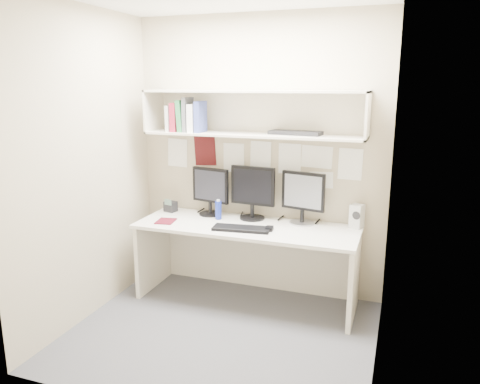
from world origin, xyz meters
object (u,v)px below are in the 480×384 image
(keyboard, at_px, (241,229))
(maroon_notebook, at_px, (166,221))
(speaker, at_px, (357,216))
(monitor_left, at_px, (210,189))
(desk_phone, at_px, (171,206))
(monitor_center, at_px, (253,191))
(monitor_right, at_px, (303,196))
(desk, at_px, (247,263))

(keyboard, height_order, maroon_notebook, keyboard)
(speaker, bearing_deg, keyboard, -138.54)
(monitor_left, bearing_deg, desk_phone, -163.44)
(keyboard, xyz_separation_m, maroon_notebook, (-0.74, 0.00, -0.01))
(monitor_center, bearing_deg, keyboard, -82.40)
(keyboard, height_order, speaker, speaker)
(monitor_left, distance_m, keyboard, 0.63)
(monitor_center, relative_size, desk_phone, 3.68)
(speaker, height_order, desk_phone, speaker)
(monitor_left, distance_m, monitor_center, 0.43)
(speaker, xyz_separation_m, maroon_notebook, (-1.68, -0.40, -0.10))
(keyboard, distance_m, speaker, 1.03)
(monitor_right, xyz_separation_m, keyboard, (-0.46, -0.37, -0.25))
(desk_phone, bearing_deg, desk, 1.41)
(monitor_right, height_order, keyboard, monitor_right)
(monitor_left, xyz_separation_m, speaker, (1.39, 0.03, -0.15))
(desk, relative_size, keyboard, 4.01)
(monitor_center, distance_m, maroon_notebook, 0.85)
(monitor_left, relative_size, keyboard, 0.92)
(monitor_center, bearing_deg, monitor_left, -175.33)
(monitor_center, xyz_separation_m, keyboard, (0.02, -0.37, -0.26))
(keyboard, distance_m, desk_phone, 0.93)
(monitor_left, xyz_separation_m, desk_phone, (-0.42, -0.04, -0.20))
(keyboard, relative_size, speaker, 2.37)
(monitor_left, height_order, speaker, monitor_left)
(monitor_left, bearing_deg, keyboard, -27.98)
(desk, bearing_deg, desk_phone, 168.00)
(monitor_center, relative_size, monitor_right, 1.05)
(monitor_right, bearing_deg, keyboard, -128.94)
(speaker, bearing_deg, maroon_notebook, -148.47)
(monitor_left, height_order, desk_phone, monitor_left)
(monitor_right, height_order, desk_phone, monitor_right)
(desk, xyz_separation_m, monitor_left, (-0.45, 0.22, 0.61))
(monitor_right, xyz_separation_m, maroon_notebook, (-1.20, -0.37, -0.25))
(monitor_left, bearing_deg, speaker, 13.06)
(keyboard, bearing_deg, monitor_right, 32.25)
(monitor_right, bearing_deg, monitor_left, -168.03)
(desk, distance_m, maroon_notebook, 0.84)
(monitor_center, height_order, speaker, monitor_center)
(monitor_left, xyz_separation_m, maroon_notebook, (-0.30, -0.37, -0.25))
(speaker, bearing_deg, desk, -146.87)
(monitor_center, height_order, desk_phone, monitor_center)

